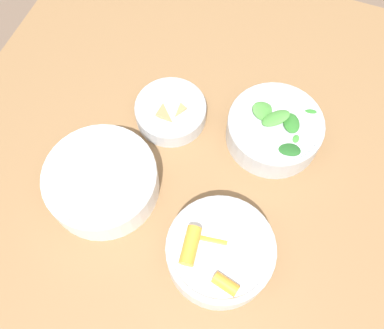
{
  "coord_description": "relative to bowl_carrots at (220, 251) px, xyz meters",
  "views": [
    {
      "loc": [
        -0.04,
        0.31,
        1.46
      ],
      "look_at": [
        0.08,
        0.0,
        0.78
      ],
      "focal_mm": 40.0,
      "sensor_mm": 36.0,
      "label": 1
    }
  ],
  "objects": [
    {
      "name": "bowl_beans_hotdog",
      "position": [
        0.23,
        -0.05,
        -0.0
      ],
      "size": [
        0.2,
        0.2,
        0.06
      ],
      "color": "white",
      "rests_on": "dining_table"
    },
    {
      "name": "bowl_greens",
      "position": [
        -0.02,
        -0.25,
        -0.0
      ],
      "size": [
        0.18,
        0.18,
        0.09
      ],
      "color": "silver",
      "rests_on": "dining_table"
    },
    {
      "name": "dining_table",
      "position": [
        0.02,
        -0.14,
        -0.14
      ],
      "size": [
        1.12,
        1.06,
        0.75
      ],
      "color": "olive",
      "rests_on": "ground_plane"
    },
    {
      "name": "bowl_cookies",
      "position": [
        0.18,
        -0.23,
        -0.01
      ],
      "size": [
        0.14,
        0.14,
        0.04
      ],
      "color": "silver",
      "rests_on": "dining_table"
    },
    {
      "name": "ground_plane",
      "position": [
        0.02,
        -0.14,
        -0.78
      ],
      "size": [
        10.0,
        10.0,
        0.0
      ],
      "primitive_type": "plane",
      "color": "brown"
    },
    {
      "name": "bowl_carrots",
      "position": [
        0.0,
        0.0,
        0.0
      ],
      "size": [
        0.18,
        0.18,
        0.08
      ],
      "color": "silver",
      "rests_on": "dining_table"
    }
  ]
}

